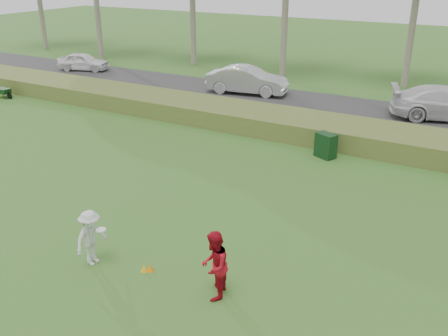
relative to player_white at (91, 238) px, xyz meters
The scene contains 12 objects.
ground 1.83m from the player_white, 35.58° to the left, with size 120.00×120.00×0.00m, color #2E5F1F.
reed_strip 13.03m from the player_white, 84.11° to the left, with size 80.00×3.00×0.90m, color #4F6127.
park_road 18.02m from the player_white, 85.75° to the left, with size 80.00×6.00×0.06m, color #2D2D2D.
player_white is the anchor object (origin of this frame).
player_red 3.67m from the player_white, ahead, with size 0.87×0.68×1.79m, color #A40E1B.
cone_orange 1.81m from the player_white, 15.66° to the left, with size 0.20×0.20×0.22m, color orange.
cone_yellow 1.65m from the player_white, 13.70° to the left, with size 0.19×0.19×0.20m, color gold.
utility_cabinet 11.17m from the player_white, 74.67° to the left, with size 0.84×0.52×1.05m, color black.
wheelbarrow 20.15m from the player_white, 148.05° to the left, with size 1.16×0.53×0.58m.
car_left 26.38m from the player_white, 134.46° to the left, with size 1.51×3.75×1.28m, color white.
car_mid 19.24m from the player_white, 104.27° to the left, with size 1.73×4.96×1.63m, color silver.
car_right 20.09m from the player_white, 70.52° to the left, with size 2.32×5.72×1.66m, color silver.
Camera 1 is at (7.53, -9.36, 7.75)m, focal length 40.00 mm.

